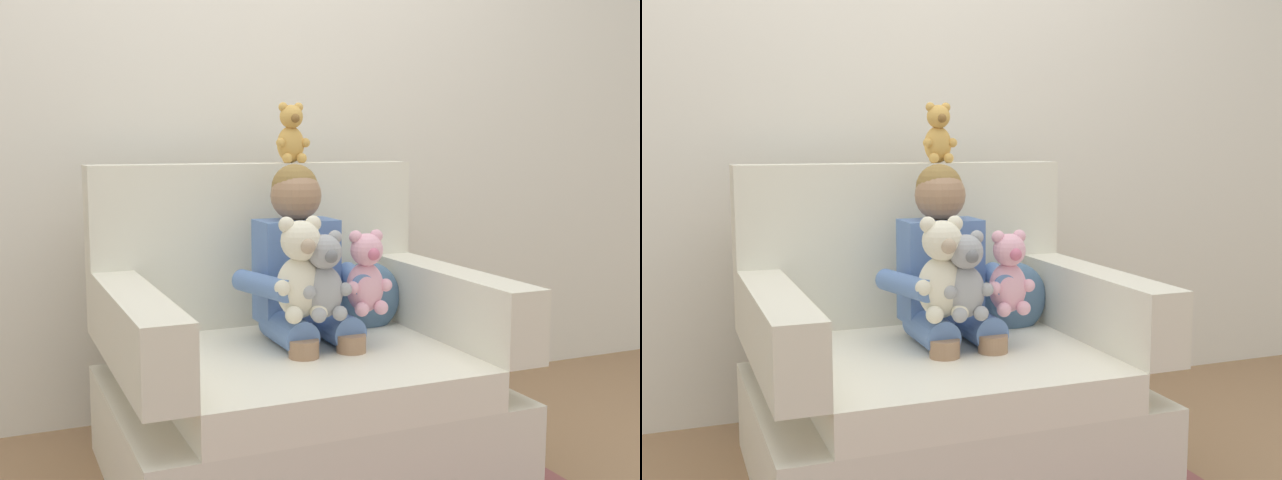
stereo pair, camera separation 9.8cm
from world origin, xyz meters
The scene contains 9 objects.
ground_plane centered at (0.00, 0.00, 0.00)m, with size 8.00×8.00×0.00m, color #936D4C.
back_wall centered at (0.00, 0.77, 1.30)m, with size 6.00×0.10×2.60m, color silver.
armchair centered at (0.00, 0.05, 0.31)m, with size 1.18×0.97×0.99m.
seated_child centered at (0.05, 0.08, 0.63)m, with size 0.45×0.39×0.82m.
plush_grey centered at (0.05, -0.09, 0.66)m, with size 0.16×0.13×0.28m.
plush_pink centered at (0.20, -0.06, 0.65)m, with size 0.16×0.13×0.27m.
plush_cream centered at (-0.02, -0.06, 0.68)m, with size 0.19×0.16×0.32m.
plush_honey_on_backrest centered at (0.14, 0.41, 1.10)m, with size 0.13×0.11×0.22m.
throw_pillow centered at (0.33, 0.18, 0.52)m, with size 0.26×0.12×0.26m, color slate.
Camera 2 is at (-0.83, -2.31, 1.08)m, focal length 44.31 mm.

